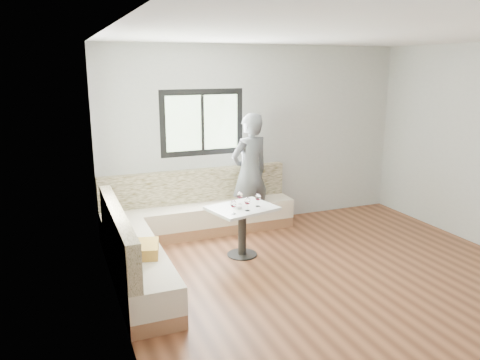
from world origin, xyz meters
name	(u,v)px	position (x,y,z in m)	size (l,w,h in m)	color
room	(338,165)	(-0.08, 0.08, 1.41)	(5.01, 5.01, 2.81)	brown
banquette	(174,230)	(-1.59, 1.62, 0.33)	(2.90, 2.80, 0.95)	#936242
table	(242,219)	(-0.78, 1.21, 0.51)	(0.96, 0.82, 0.68)	black
person	(250,173)	(-0.27, 2.13, 0.90)	(0.66, 0.43, 1.81)	#535559
olive_ramekin	(238,207)	(-0.85, 1.17, 0.70)	(0.11, 0.11, 0.04)	white
wine_glass_a	(233,205)	(-0.99, 0.97, 0.80)	(0.08, 0.08, 0.18)	white
wine_glass_b	(247,202)	(-0.78, 1.03, 0.80)	(0.08, 0.08, 0.18)	white
wine_glass_c	(258,197)	(-0.58, 1.15, 0.80)	(0.08, 0.08, 0.18)	white
wine_glass_d	(240,196)	(-0.76, 1.33, 0.80)	(0.08, 0.08, 0.18)	white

